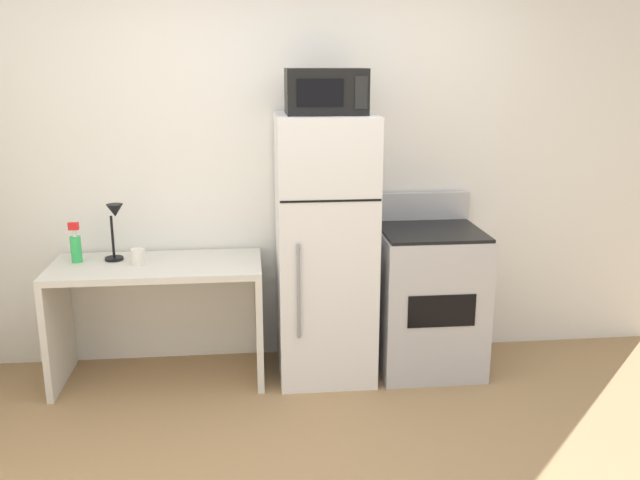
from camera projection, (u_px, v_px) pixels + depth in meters
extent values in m
cube|color=white|center=(299.00, 162.00, 4.37)|extent=(5.00, 0.10, 2.60)
cube|color=silver|center=(156.00, 267.00, 4.08)|extent=(1.26, 0.58, 0.04)
cube|color=silver|center=(58.00, 328.00, 4.12)|extent=(0.04, 0.58, 0.71)
cube|color=silver|center=(259.00, 321.00, 4.24)|extent=(0.04, 0.58, 0.71)
cylinder|color=black|center=(114.00, 259.00, 4.14)|extent=(0.11, 0.11, 0.02)
cylinder|color=black|center=(113.00, 237.00, 4.11)|extent=(0.02, 0.02, 0.26)
cone|color=black|center=(115.00, 210.00, 4.05)|extent=(0.10, 0.10, 0.08)
cylinder|color=white|center=(138.00, 257.00, 4.05)|extent=(0.08, 0.08, 0.09)
cylinder|color=green|center=(76.00, 249.00, 4.08)|extent=(0.06, 0.06, 0.16)
cylinder|color=white|center=(75.00, 233.00, 4.06)|extent=(0.02, 0.02, 0.04)
cube|color=red|center=(73.00, 226.00, 4.04)|extent=(0.06, 0.03, 0.04)
cube|color=white|center=(325.00, 249.00, 4.15)|extent=(0.58, 0.60, 1.63)
cube|color=black|center=(331.00, 201.00, 3.77)|extent=(0.57, 0.00, 0.01)
cylinder|color=gray|center=(299.00, 291.00, 3.87)|extent=(0.02, 0.02, 0.57)
cube|color=black|center=(326.00, 91.00, 3.89)|extent=(0.46, 0.34, 0.26)
cube|color=black|center=(320.00, 93.00, 3.72)|extent=(0.26, 0.01, 0.15)
cube|color=black|center=(361.00, 93.00, 3.74)|extent=(0.07, 0.01, 0.18)
cube|color=#B7B7BC|center=(428.00, 301.00, 4.31)|extent=(0.64, 0.60, 0.90)
cube|color=black|center=(431.00, 231.00, 4.19)|extent=(0.62, 0.58, 0.02)
cube|color=#B7B7BC|center=(421.00, 206.00, 4.44)|extent=(0.64, 0.04, 0.18)
cube|color=black|center=(442.00, 311.00, 4.01)|extent=(0.41, 0.01, 0.20)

